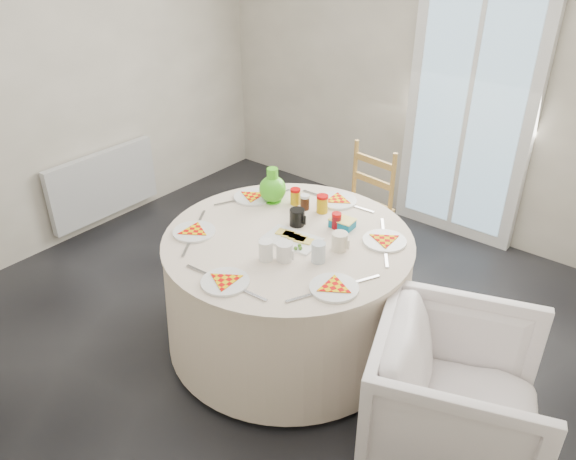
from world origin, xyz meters
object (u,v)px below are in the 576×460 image
Objects in this scene: radiator at (104,184)px; wooden_chair at (357,207)px; green_pitcher at (273,184)px; table at (288,290)px; armchair at (457,392)px.

wooden_chair is (1.96, 0.84, 0.09)m from radiator.
green_pitcher is at bearing -97.87° from wooden_chair.
table is at bearing -5.17° from radiator.
radiator is 2.14m from table.
wooden_chair reaches higher than radiator.
armchair is at bearing -7.14° from table.
radiator is 1.10× the size of wooden_chair.
radiator is 0.67× the size of table.
green_pitcher is at bearing 3.26° from radiator.
table is (2.13, -0.19, -0.01)m from radiator.
table is 1.16m from armchair.
table is 1.05m from wooden_chair.
radiator is 4.47× the size of green_pitcher.
armchair is at bearing -5.86° from radiator.
armchair reaches higher than radiator.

